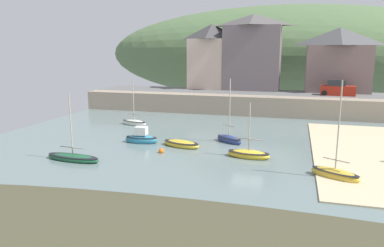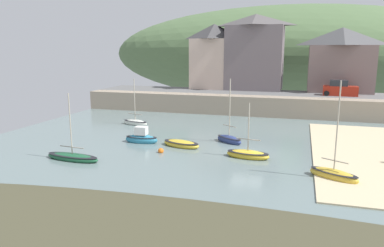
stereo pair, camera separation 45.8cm
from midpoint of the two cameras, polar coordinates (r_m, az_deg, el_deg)
ground at (r=20.81m, az=9.29°, el=-11.19°), size 48.00×41.00×0.61m
quay_seawall at (r=46.79m, az=11.93°, el=2.89°), size 48.00×9.40×2.40m
hillside_backdrop at (r=83.89m, az=15.37°, el=10.34°), size 80.00×44.00×20.22m
waterfront_building_left at (r=55.26m, az=3.67°, el=10.42°), size 6.35×5.90×9.32m
waterfront_building_centre at (r=54.23m, az=9.97°, el=10.89°), size 8.12×6.09×10.56m
waterfront_building_right at (r=54.12m, az=22.29°, el=9.17°), size 8.49×5.64×8.56m
sailboat_nearest_shore at (r=40.59m, az=-8.46°, el=0.18°), size 3.34×1.82×5.18m
motorboat_with_cabin at (r=25.33m, az=21.57°, el=-7.35°), size 3.32×2.54×6.45m
rowboat_small_beached at (r=32.83m, az=-7.45°, el=-2.25°), size 3.02×1.24×1.64m
sailboat_tall_mast at (r=28.89m, az=-17.60°, el=-4.96°), size 4.59×1.64×5.14m
sailboat_white_hull at (r=28.45m, az=9.09°, el=-4.74°), size 3.44×1.73×4.38m
dinghy_open_wooden at (r=32.74m, az=6.17°, el=-2.42°), size 2.84×2.33×5.82m
sailboat_blue_trim at (r=31.29m, az=-1.27°, el=-3.18°), size 3.69×2.28×0.70m
parked_car_near_slipway at (r=49.84m, az=22.19°, el=4.95°), size 4.21×1.98×1.95m
mooring_buoy at (r=29.55m, az=-4.41°, el=-4.25°), size 0.46×0.46×0.46m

